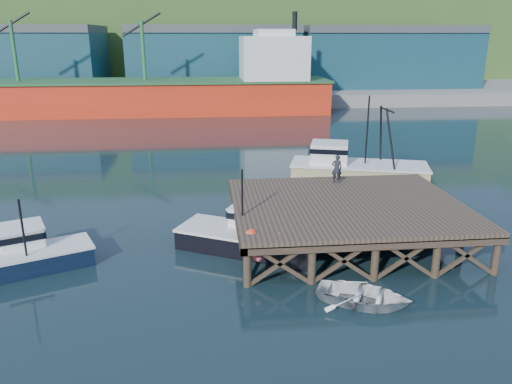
{
  "coord_description": "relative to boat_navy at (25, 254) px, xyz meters",
  "views": [
    {
      "loc": [
        -1.82,
        -24.27,
        10.48
      ],
      "look_at": [
        0.87,
        2.0,
        2.21
      ],
      "focal_mm": 35.0,
      "sensor_mm": 36.0,
      "label": 1
    }
  ],
  "objects": [
    {
      "name": "hillside",
      "position": [
        10.4,
        101.86,
        10.26
      ],
      "size": [
        220.0,
        50.0,
        22.0
      ],
      "primitive_type": "cube",
      "color": "#2D511E",
      "rests_on": "ground"
    },
    {
      "name": "cargo_ship",
      "position": [
        1.94,
        49.86,
        2.57
      ],
      "size": [
        55.5,
        10.0,
        13.75
      ],
      "color": "red",
      "rests_on": "ground"
    },
    {
      "name": "far_quay",
      "position": [
        10.4,
        71.86,
        0.26
      ],
      "size": [
        160.0,
        40.0,
        2.0
      ],
      "primitive_type": "cube",
      "color": "gray",
      "rests_on": "ground"
    },
    {
      "name": "dinghy",
      "position": [
        14.78,
        -4.86,
        -0.34
      ],
      "size": [
        4.64,
        4.14,
        0.79
      ],
      "primitive_type": "imported",
      "rotation": [
        0.0,
        0.0,
        1.11
      ],
      "color": "white",
      "rests_on": "ground"
    },
    {
      "name": "trawler",
      "position": [
        19.38,
        11.73,
        0.6
      ],
      "size": [
        10.31,
        6.09,
        6.51
      ],
      "rotation": [
        0.0,
        0.0,
        -0.29
      ],
      "color": "#C1B87D",
      "rests_on": "ground"
    },
    {
      "name": "dockworker",
      "position": [
        16.26,
        5.55,
        2.24
      ],
      "size": [
        0.67,
        0.48,
        1.7
      ],
      "primitive_type": "imported",
      "rotation": [
        0.0,
        0.0,
        3.01
      ],
      "color": "black",
      "rests_on": "wharf"
    },
    {
      "name": "warehouse_mid",
      "position": [
        10.4,
        66.86,
        5.76
      ],
      "size": [
        28.0,
        16.0,
        9.0
      ],
      "primitive_type": "cube",
      "color": "#1A4757",
      "rests_on": "far_quay"
    },
    {
      "name": "wharf",
      "position": [
        15.9,
        1.67,
        1.2
      ],
      "size": [
        12.0,
        10.0,
        2.62
      ],
      "color": "brown",
      "rests_on": "ground"
    },
    {
      "name": "warehouse_left",
      "position": [
        -24.6,
        66.86,
        5.76
      ],
      "size": [
        32.0,
        16.0,
        9.0
      ],
      "primitive_type": "cube",
      "color": "#1A4757",
      "rests_on": "far_quay"
    },
    {
      "name": "warehouse_right",
      "position": [
        40.4,
        66.86,
        5.76
      ],
      "size": [
        30.0,
        16.0,
        9.0
      ],
      "primitive_type": "cube",
      "color": "#1A4757",
      "rests_on": "far_quay"
    },
    {
      "name": "boat_navy",
      "position": [
        0.0,
        0.0,
        0.0
      ],
      "size": [
        6.23,
        4.41,
        3.67
      ],
      "rotation": [
        0.0,
        0.0,
        0.41
      ],
      "color": "black",
      "rests_on": "ground"
    },
    {
      "name": "ground",
      "position": [
        10.4,
        1.86,
        -0.74
      ],
      "size": [
        300.0,
        300.0,
        0.0
      ],
      "primitive_type": "plane",
      "color": "black",
      "rests_on": "ground"
    },
    {
      "name": "boat_black",
      "position": [
        10.73,
        1.28,
        0.08
      ],
      "size": [
        7.63,
        6.44,
        4.46
      ],
      "rotation": [
        0.0,
        0.0,
        -0.48
      ],
      "color": "black",
      "rests_on": "ground"
    }
  ]
}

